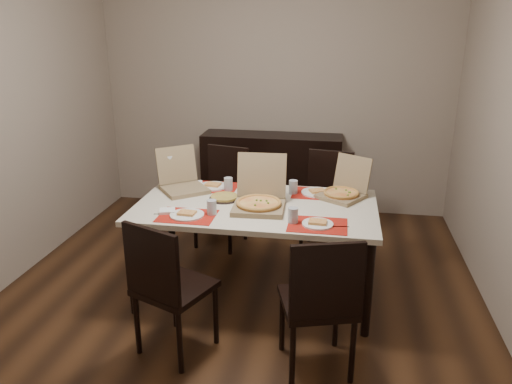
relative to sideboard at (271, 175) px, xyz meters
The scene contains 19 objects.
ground 1.84m from the sideboard, 90.00° to the right, with size 3.80×4.00×0.02m, color #3F2513.
room_walls 1.86m from the sideboard, 90.00° to the right, with size 3.84×4.02×2.62m.
sideboard is the anchor object (origin of this frame).
dining_table 1.76m from the sideboard, 85.82° to the right, with size 1.80×1.00×0.75m.
chair_near_left 2.61m from the sideboard, 96.37° to the right, with size 0.55×0.55×0.93m.
chair_near_right 2.71m from the sideboard, 75.80° to the right, with size 0.52×0.52×0.93m.
chair_far_left 0.88m from the sideboard, 113.31° to the right, with size 0.50×0.50×0.93m.
chair_far_right 1.04m from the sideboard, 52.03° to the right, with size 0.47×0.47×0.93m.
setting_near_left 2.08m from the sideboard, 98.14° to the right, with size 0.45×0.30×0.11m.
setting_near_right 2.15m from the sideboard, 74.89° to the right, with size 0.42×0.30×0.11m.
setting_far_left 1.47m from the sideboard, 101.09° to the right, with size 0.48×0.30×0.11m.
setting_far_right 1.54m from the sideboard, 69.88° to the right, with size 0.51×0.30×0.11m.
napkin_loose 1.77m from the sideboard, 82.09° to the right, with size 0.12×0.11×0.02m, color white.
pizza_box_center 1.84m from the sideboard, 84.83° to the right, with size 0.39×0.43×0.37m.
pizza_box_right 1.69m from the sideboard, 62.06° to the right, with size 0.44×0.45×0.31m.
pizza_box_left 1.63m from the sideboard, 109.19° to the right, with size 0.49×0.49×0.33m.
faina_plate 1.70m from the sideboard, 94.60° to the right, with size 0.23×0.23×0.03m.
dip_bowl 1.59m from the sideboard, 83.95° to the right, with size 0.13×0.13×0.03m, color white.
soda_bottle 1.60m from the sideboard, 115.79° to the right, with size 0.10×0.10×0.31m.
Camera 1 is at (0.72, -3.42, 2.07)m, focal length 35.00 mm.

